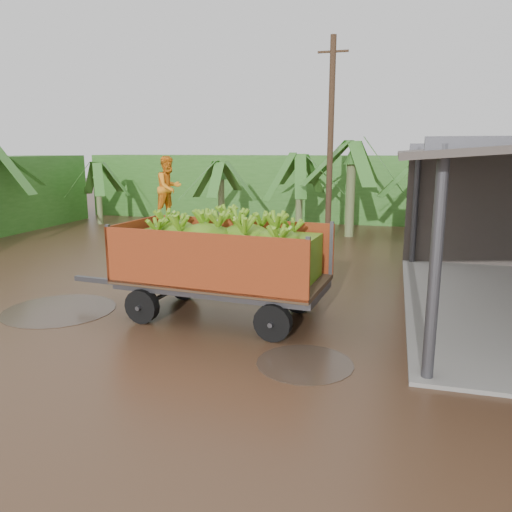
# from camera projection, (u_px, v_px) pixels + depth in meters

# --- Properties ---
(ground) EXTENTS (100.00, 100.00, 0.00)m
(ground) POSITION_uv_depth(u_px,v_px,m) (213.00, 297.00, 13.47)
(ground) COLOR black
(ground) RESTS_ON ground
(hedge_north) EXTENTS (22.00, 3.00, 3.60)m
(hedge_north) POSITION_uv_depth(u_px,v_px,m) (276.00, 187.00, 28.70)
(hedge_north) COLOR #2D661E
(hedge_north) RESTS_ON ground
(banana_trailer) EXTENTS (6.72, 2.72, 3.76)m
(banana_trailer) POSITION_uv_depth(u_px,v_px,m) (221.00, 258.00, 11.59)
(banana_trailer) COLOR #CC471D
(banana_trailer) RESTS_ON ground
(man_blue) EXTENTS (0.73, 0.56, 1.79)m
(man_blue) POSITION_uv_depth(u_px,v_px,m) (310.00, 265.00, 13.30)
(man_blue) COLOR #7AA8DF
(man_blue) RESTS_ON ground
(utility_pole) EXTENTS (1.20, 0.24, 8.24)m
(utility_pole) POSITION_uv_depth(u_px,v_px,m) (330.00, 143.00, 19.98)
(utility_pole) COLOR #47301E
(utility_pole) RESTS_ON ground
(banana_plants) EXTENTS (24.95, 17.80, 4.46)m
(banana_plants) POSITION_uv_depth(u_px,v_px,m) (200.00, 197.00, 21.53)
(banana_plants) COLOR #2D661E
(banana_plants) RESTS_ON ground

